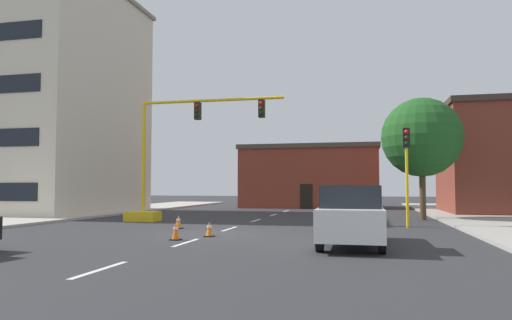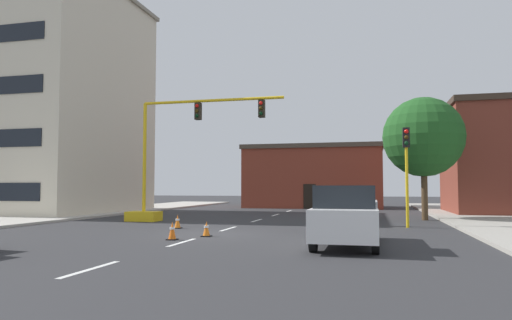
{
  "view_description": "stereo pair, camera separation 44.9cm",
  "coord_description": "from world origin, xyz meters",
  "views": [
    {
      "loc": [
        6.03,
        -18.51,
        1.95
      ],
      "look_at": [
        0.48,
        5.93,
        3.39
      ],
      "focal_mm": 32.82,
      "sensor_mm": 36.0,
      "label": 1
    },
    {
      "loc": [
        6.47,
        -18.41,
        1.95
      ],
      "look_at": [
        0.48,
        5.93,
        3.39
      ],
      "focal_mm": 32.82,
      "sensor_mm": 36.0,
      "label": 2
    }
  ],
  "objects": [
    {
      "name": "lane_stripe_seg_6",
      "position": [
        0.0,
        19.0,
        0.0
      ],
      "size": [
        0.16,
        2.4,
        0.01
      ],
      "primitive_type": "cube",
      "color": "silver",
      "rests_on": "ground_plane"
    },
    {
      "name": "lane_stripe_seg_2",
      "position": [
        0.0,
        -3.0,
        0.0
      ],
      "size": [
        0.16,
        2.4,
        0.01
      ],
      "primitive_type": "cube",
      "color": "silver",
      "rests_on": "ground_plane"
    },
    {
      "name": "building_brick_center",
      "position": [
        1.17,
        26.79,
        2.94
      ],
      "size": [
        12.9,
        7.91,
        5.85
      ],
      "color": "brown",
      "rests_on": "ground_plane"
    },
    {
      "name": "building_tall_left",
      "position": [
        -17.93,
        12.03,
        8.38
      ],
      "size": [
        13.1,
        13.18,
        16.73
      ],
      "color": "beige",
      "rests_on": "ground_plane"
    },
    {
      "name": "lane_stripe_seg_5",
      "position": [
        0.0,
        13.5,
        0.0
      ],
      "size": [
        0.16,
        2.4,
        0.01
      ],
      "primitive_type": "cube",
      "color": "silver",
      "rests_on": "ground_plane"
    },
    {
      "name": "tree_right_mid",
      "position": [
        9.5,
        10.59,
        4.88
      ],
      "size": [
        4.69,
        4.69,
        7.23
      ],
      "color": "#4C3823",
      "rests_on": "ground_plane"
    },
    {
      "name": "lane_stripe_seg_3",
      "position": [
        0.0,
        2.5,
        0.0
      ],
      "size": [
        0.16,
        2.4,
        0.01
      ],
      "primitive_type": "cube",
      "color": "silver",
      "rests_on": "ground_plane"
    },
    {
      "name": "sidewalk_left",
      "position": [
        -13.27,
        8.0,
        0.07
      ],
      "size": [
        6.0,
        56.0,
        0.14
      ],
      "primitive_type": "cube",
      "color": "#B2ADA3",
      "rests_on": "ground_plane"
    },
    {
      "name": "sidewalk_right",
      "position": [
        13.27,
        8.0,
        0.07
      ],
      "size": [
        6.0,
        56.0,
        0.14
      ],
      "primitive_type": "cube",
      "color": "#9E998E",
      "rests_on": "ground_plane"
    },
    {
      "name": "lane_stripe_seg_1",
      "position": [
        0.0,
        -8.5,
        0.0
      ],
      "size": [
        0.16,
        2.4,
        0.01
      ],
      "primitive_type": "cube",
      "color": "silver",
      "rests_on": "ground_plane"
    },
    {
      "name": "pickup_truck_white",
      "position": [
        5.67,
        -2.56,
        0.97
      ],
      "size": [
        2.02,
        5.4,
        1.99
      ],
      "color": "white",
      "rests_on": "ground_plane"
    },
    {
      "name": "ground_plane",
      "position": [
        0.0,
        0.0,
        0.0
      ],
      "size": [
        160.0,
        160.0,
        0.0
      ],
      "primitive_type": "plane",
      "color": "#2D2D30"
    },
    {
      "name": "traffic_cone_roadside_c",
      "position": [
        -2.38,
        2.12,
        0.31
      ],
      "size": [
        0.36,
        0.36,
        0.64
      ],
      "color": "black",
      "rests_on": "ground_plane"
    },
    {
      "name": "lane_stripe_seg_4",
      "position": [
        0.0,
        8.0,
        0.0
      ],
      "size": [
        0.16,
        2.4,
        0.01
      ],
      "primitive_type": "cube",
      "color": "silver",
      "rests_on": "ground_plane"
    },
    {
      "name": "traffic_cone_roadside_a",
      "position": [
        -0.65,
        -2.36,
        0.33
      ],
      "size": [
        0.36,
        0.36,
        0.67
      ],
      "color": "black",
      "rests_on": "ground_plane"
    },
    {
      "name": "traffic_light_pole_right",
      "position": [
        8.14,
        5.12,
        3.53
      ],
      "size": [
        0.32,
        0.47,
        4.8
      ],
      "color": "yellow",
      "rests_on": "ground_plane"
    },
    {
      "name": "traffic_cone_roadside_b",
      "position": [
        0.17,
        -0.96,
        0.29
      ],
      "size": [
        0.36,
        0.36,
        0.6
      ],
      "color": "black",
      "rests_on": "ground_plane"
    },
    {
      "name": "traffic_signal_gantry",
      "position": [
        -4.99,
        6.03,
        2.24
      ],
      "size": [
        9.03,
        1.2,
        6.83
      ],
      "color": "yellow",
      "rests_on": "ground_plane"
    }
  ]
}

